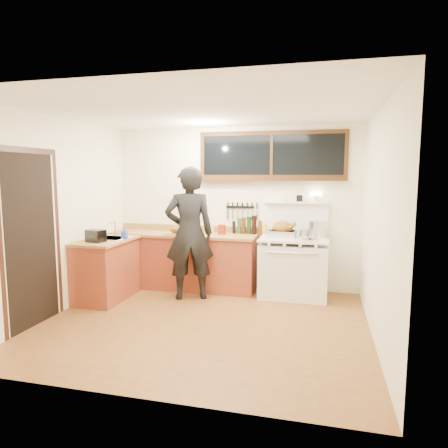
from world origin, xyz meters
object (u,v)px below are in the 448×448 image
(vintage_stove, at_px, (294,266))
(man, at_px, (189,233))
(roast_turkey, at_px, (283,230))
(cutting_board, at_px, (176,231))

(vintage_stove, distance_m, man, 1.66)
(roast_turkey, bearing_deg, cutting_board, -174.99)
(vintage_stove, distance_m, roast_turkey, 0.56)
(man, distance_m, cutting_board, 0.52)
(vintage_stove, relative_size, roast_turkey, 3.52)
(vintage_stove, xyz_separation_m, man, (-1.50, -0.47, 0.52))
(man, relative_size, cutting_board, 5.05)
(cutting_board, bearing_deg, roast_turkey, 5.01)
(roast_turkey, bearing_deg, vintage_stove, -16.38)
(vintage_stove, xyz_separation_m, roast_turkey, (-0.18, 0.05, 0.53))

